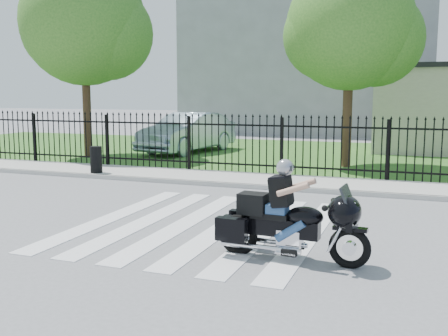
% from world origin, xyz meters
% --- Properties ---
extents(ground, '(120.00, 120.00, 0.00)m').
position_xyz_m(ground, '(0.00, 0.00, 0.00)').
color(ground, slate).
rests_on(ground, ground).
extents(crosswalk, '(5.00, 5.50, 0.01)m').
position_xyz_m(crosswalk, '(0.00, 0.00, 0.01)').
color(crosswalk, silver).
rests_on(crosswalk, ground).
extents(sidewalk, '(40.00, 2.00, 0.12)m').
position_xyz_m(sidewalk, '(0.00, 5.00, 0.06)').
color(sidewalk, '#ADAAA3').
rests_on(sidewalk, ground).
extents(curb, '(40.00, 0.12, 0.12)m').
position_xyz_m(curb, '(0.00, 4.00, 0.06)').
color(curb, '#ADAAA3').
rests_on(curb, ground).
extents(grass_strip, '(40.00, 12.00, 0.02)m').
position_xyz_m(grass_strip, '(0.00, 12.00, 0.01)').
color(grass_strip, '#2A5A1E').
rests_on(grass_strip, ground).
extents(iron_fence, '(26.00, 0.04, 1.80)m').
position_xyz_m(iron_fence, '(0.00, 6.00, 0.90)').
color(iron_fence, black).
rests_on(iron_fence, ground).
extents(tree_left, '(4.80, 4.80, 7.58)m').
position_xyz_m(tree_left, '(-8.50, 8.50, 5.17)').
color(tree_left, '#382316').
rests_on(tree_left, ground).
extents(tree_mid, '(4.20, 4.20, 6.78)m').
position_xyz_m(tree_mid, '(1.50, 9.00, 4.67)').
color(tree_mid, '#382316').
rests_on(tree_mid, ground).
extents(building_tall, '(15.00, 10.00, 12.00)m').
position_xyz_m(building_tall, '(-3.00, 26.00, 6.00)').
color(building_tall, '#93959B').
rests_on(building_tall, ground).
extents(motorcycle_rider, '(2.38, 0.81, 1.57)m').
position_xyz_m(motorcycle_rider, '(1.97, -1.49, 0.64)').
color(motorcycle_rider, black).
rests_on(motorcycle_rider, ground).
extents(parked_car, '(2.69, 5.31, 1.67)m').
position_xyz_m(parked_car, '(-5.33, 11.10, 0.86)').
color(parked_car, '#90A7B5').
rests_on(parked_car, grass_strip).
extents(litter_bin, '(0.44, 0.44, 0.80)m').
position_xyz_m(litter_bin, '(-5.31, 4.30, 0.52)').
color(litter_bin, black).
rests_on(litter_bin, sidewalk).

